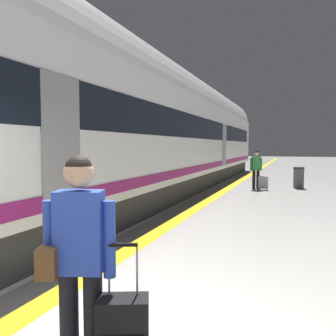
{
  "coord_description": "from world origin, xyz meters",
  "views": [
    {
      "loc": [
        1.76,
        -2.05,
        1.83
      ],
      "look_at": [
        -0.61,
        4.28,
        1.39
      ],
      "focal_mm": 36.57,
      "sensor_mm": 36.0,
      "label": 1
    }
  ],
  "objects_px": {
    "high_speed_train": "(135,125)",
    "waste_bin": "(299,178)",
    "suitcase_near": "(263,182)",
    "traveller_foreground": "(78,253)",
    "passenger_near": "(256,167)"
  },
  "relations": [
    {
      "from": "high_speed_train",
      "to": "waste_bin",
      "type": "xyz_separation_m",
      "value": [
        4.93,
        6.01,
        -2.05
      ]
    },
    {
      "from": "passenger_near",
      "to": "waste_bin",
      "type": "bearing_deg",
      "value": 28.88
    },
    {
      "from": "suitcase_near",
      "to": "waste_bin",
      "type": "height_order",
      "value": "waste_bin"
    },
    {
      "from": "traveller_foreground",
      "to": "suitcase_near",
      "type": "bearing_deg",
      "value": 88.77
    },
    {
      "from": "high_speed_train",
      "to": "traveller_foreground",
      "type": "xyz_separation_m",
      "value": [
        3.27,
        -7.69,
        -1.49
      ]
    },
    {
      "from": "high_speed_train",
      "to": "passenger_near",
      "type": "distance_m",
      "value": 6.2
    },
    {
      "from": "passenger_near",
      "to": "waste_bin",
      "type": "height_order",
      "value": "passenger_near"
    },
    {
      "from": "traveller_foreground",
      "to": "passenger_near",
      "type": "height_order",
      "value": "traveller_foreground"
    },
    {
      "from": "high_speed_train",
      "to": "waste_bin",
      "type": "distance_m",
      "value": 8.04
    },
    {
      "from": "passenger_near",
      "to": "suitcase_near",
      "type": "xyz_separation_m",
      "value": [
        0.32,
        -0.24,
        -0.64
      ]
    },
    {
      "from": "suitcase_near",
      "to": "waste_bin",
      "type": "bearing_deg",
      "value": 40.3
    },
    {
      "from": "traveller_foreground",
      "to": "waste_bin",
      "type": "height_order",
      "value": "traveller_foreground"
    },
    {
      "from": "high_speed_train",
      "to": "passenger_near",
      "type": "bearing_deg",
      "value": 57.54
    },
    {
      "from": "traveller_foreground",
      "to": "passenger_near",
      "type": "relative_size",
      "value": 1.08
    },
    {
      "from": "suitcase_near",
      "to": "waste_bin",
      "type": "distance_m",
      "value": 1.83
    }
  ]
}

